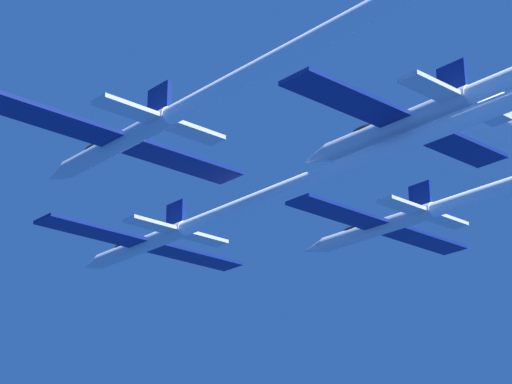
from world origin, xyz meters
TOP-DOWN VIEW (x-y plane):
  - jet_lead at (-0.78, -16.08)m, footprint 18.88×57.96m
  - jet_left_wing at (-12.55, -29.74)m, footprint 18.88×58.11m

SIDE VIEW (x-z plane):
  - jet_lead at x=-0.78m, z-range -2.32..0.80m
  - jet_left_wing at x=-12.55m, z-range -1.21..1.91m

